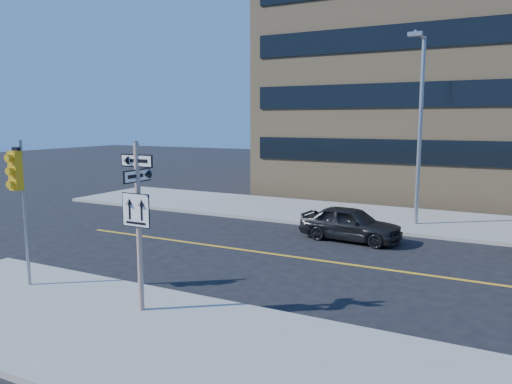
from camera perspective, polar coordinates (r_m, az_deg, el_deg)
The scene contains 6 objects.
ground at distance 14.57m, azimuth -6.40°, elevation -10.57°, with size 120.00×120.00×0.00m, color black.
sign_pole at distance 12.02m, azimuth -13.31°, elevation -2.76°, with size 0.92×0.92×4.06m.
traffic_signal at distance 14.76m, azimuth -25.60°, elevation 0.99°, with size 0.32×0.45×4.00m.
parked_car_a at distance 19.85m, azimuth 10.74°, elevation -3.56°, with size 3.96×1.59×1.35m, color black.
streetlight_a at distance 22.47m, azimuth 18.19°, elevation 8.01°, with size 0.55×2.25×8.00m.
building_brick at distance 37.10m, azimuth 19.17°, elevation 14.47°, with size 18.00×18.00×18.00m, color tan.
Camera 1 is at (7.78, -11.39, 4.68)m, focal length 35.00 mm.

